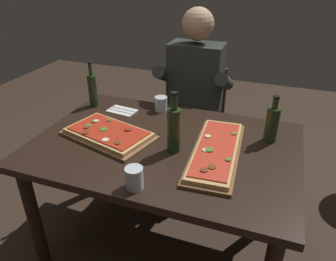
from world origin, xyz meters
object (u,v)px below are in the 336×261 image
at_px(tumbler_far_side, 161,105).
at_px(dining_table, 165,158).
at_px(vinegar_bottle_green, 93,89).
at_px(pizza_rectangular_front, 109,134).
at_px(pizza_rectangular_left, 216,151).
at_px(oil_bottle_amber, 174,128).
at_px(wine_bottle_dark, 272,123).
at_px(seated_diner, 193,93).
at_px(diner_chair, 196,117).
at_px(tumbler_near_camera, 134,179).

bearing_deg(tumbler_far_side, dining_table, -66.18).
bearing_deg(vinegar_bottle_green, pizza_rectangular_front, -48.72).
xyz_separation_m(pizza_rectangular_left, oil_bottle_amber, (-0.21, -0.04, 0.11)).
bearing_deg(tumbler_far_side, wine_bottle_dark, -13.03).
bearing_deg(pizza_rectangular_front, seated_diner, 71.39).
distance_m(dining_table, pizza_rectangular_front, 0.34).
distance_m(pizza_rectangular_front, diner_chair, 0.98).
relative_size(dining_table, pizza_rectangular_front, 2.54).
distance_m(dining_table, tumbler_far_side, 0.44).
bearing_deg(tumbler_far_side, tumbler_near_camera, -77.18).
bearing_deg(tumbler_far_side, seated_diner, 72.06).
distance_m(wine_bottle_dark, tumbler_far_side, 0.71).
relative_size(dining_table, tumbler_far_side, 15.23).
relative_size(oil_bottle_amber, diner_chair, 0.37).
xyz_separation_m(pizza_rectangular_left, seated_diner, (-0.33, 0.75, -0.02)).
relative_size(pizza_rectangular_front, oil_bottle_amber, 1.72).
distance_m(dining_table, wine_bottle_dark, 0.60).
bearing_deg(tumbler_near_camera, pizza_rectangular_left, 54.42).
relative_size(vinegar_bottle_green, diner_chair, 0.34).
height_order(pizza_rectangular_front, diner_chair, diner_chair).
height_order(dining_table, tumbler_far_side, tumbler_far_side).
bearing_deg(oil_bottle_amber, pizza_rectangular_left, 10.57).
bearing_deg(pizza_rectangular_left, oil_bottle_amber, -169.43).
bearing_deg(pizza_rectangular_front, pizza_rectangular_left, 2.87).
bearing_deg(tumbler_near_camera, vinegar_bottle_green, 132.01).
bearing_deg(tumbler_near_camera, tumbler_far_side, 102.82).
bearing_deg(vinegar_bottle_green, seated_diner, 38.22).
bearing_deg(diner_chair, wine_bottle_dark, -47.86).
xyz_separation_m(pizza_rectangular_front, tumbler_far_side, (0.15, 0.42, 0.02)).
bearing_deg(diner_chair, pizza_rectangular_left, -69.06).
bearing_deg(seated_diner, pizza_rectangular_left, -66.07).
relative_size(pizza_rectangular_left, vinegar_bottle_green, 2.18).
xyz_separation_m(dining_table, oil_bottle_amber, (0.07, -0.05, 0.22)).
xyz_separation_m(dining_table, seated_diner, (-0.05, 0.74, 0.10)).
height_order(vinegar_bottle_green, tumbler_far_side, vinegar_bottle_green).
bearing_deg(tumbler_near_camera, dining_table, 91.28).
relative_size(tumbler_near_camera, tumbler_far_side, 1.08).
distance_m(dining_table, vinegar_bottle_green, 0.71).
bearing_deg(wine_bottle_dark, seated_diner, 138.12).
bearing_deg(tumbler_near_camera, diner_chair, 92.78).
bearing_deg(vinegar_bottle_green, tumbler_near_camera, -47.99).
relative_size(pizza_rectangular_front, tumbler_far_side, 6.00).
xyz_separation_m(tumbler_far_side, diner_chair, (0.12, 0.48, -0.29)).
distance_m(tumbler_near_camera, diner_chair, 1.29).
height_order(pizza_rectangular_left, oil_bottle_amber, oil_bottle_amber).
relative_size(pizza_rectangular_left, wine_bottle_dark, 2.50).
relative_size(pizza_rectangular_front, tumbler_near_camera, 5.54).
bearing_deg(seated_diner, pizza_rectangular_front, -108.61).
bearing_deg(oil_bottle_amber, seated_diner, 98.70).
bearing_deg(dining_table, vinegar_bottle_green, 154.32).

